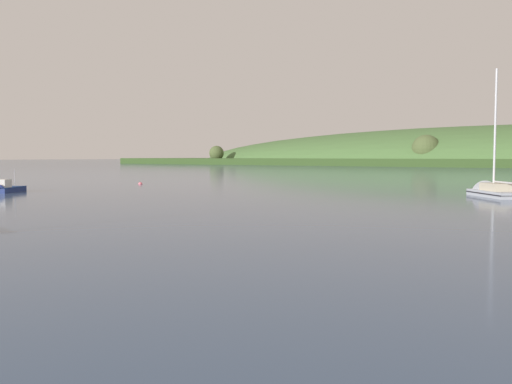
# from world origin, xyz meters

# --- Properties ---
(far_shoreline_hill) EXTENTS (461.61, 137.38, 37.48)m
(far_shoreline_hill) POSITION_xyz_m (-22.01, 278.92, 0.16)
(far_shoreline_hill) COLOR #314A21
(far_shoreline_hill) RESTS_ON ground
(sailboat_midwater_white) EXTENTS (7.69, 8.91, 14.82)m
(sailboat_midwater_white) POSITION_xyz_m (9.94, 67.28, 0.21)
(sailboat_midwater_white) COLOR #ADB2BC
(sailboat_midwater_white) RESTS_ON ground
(fishing_boat_moored) EXTENTS (4.72, 6.00, 3.56)m
(fishing_boat_moored) POSITION_xyz_m (-38.45, 42.34, 0.26)
(fishing_boat_moored) COLOR navy
(fishing_boat_moored) RESTS_ON ground
(mooring_buoy_foreground) EXTENTS (0.64, 0.64, 0.72)m
(mooring_buoy_foreground) POSITION_xyz_m (-39.36, 65.02, 0.00)
(mooring_buoy_foreground) COLOR #E06675
(mooring_buoy_foreground) RESTS_ON ground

